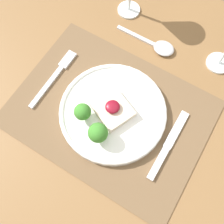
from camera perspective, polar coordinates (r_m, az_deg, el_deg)
name	(u,v)px	position (r m, az deg, el deg)	size (l,w,h in m)	color
ground_plane	(111,163)	(1.36, -0.22, -11.02)	(8.00, 8.00, 0.00)	brown
dining_table	(110,124)	(0.74, -0.39, -2.53)	(1.33, 0.96, 0.72)	brown
placemat	(110,112)	(0.66, -0.45, -0.01)	(0.48, 0.35, 0.00)	brown
dinner_plate	(111,114)	(0.64, -0.30, -0.37)	(0.26, 0.26, 0.07)	white
fork	(56,75)	(0.71, -12.10, 7.97)	(0.02, 0.19, 0.01)	silver
knife	(166,149)	(0.64, 11.64, -7.88)	(0.02, 0.19, 0.01)	silver
spoon	(159,46)	(0.75, 10.29, 13.87)	(0.18, 0.05, 0.02)	silver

